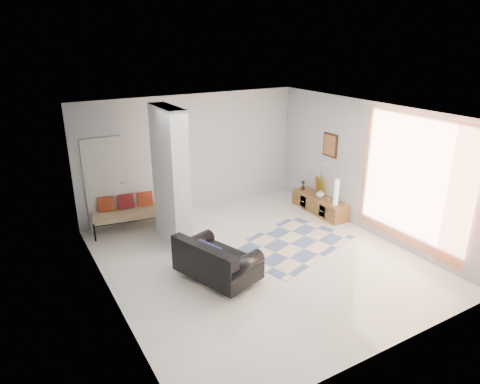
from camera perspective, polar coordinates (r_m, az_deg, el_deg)
floor at (r=8.34m, az=2.55°, el=-8.94°), size 6.00×6.00×0.00m
ceiling at (r=7.39m, az=2.89°, el=10.39°), size 6.00×6.00×0.00m
wall_back at (r=10.28m, az=-6.40°, el=5.10°), size 6.00×0.00×6.00m
wall_front at (r=5.70m, az=19.45°, el=-8.84°), size 6.00×0.00×6.00m
wall_left at (r=6.77m, az=-17.32°, el=-3.88°), size 0.00×6.00×6.00m
wall_right at (r=9.46m, az=16.88°, el=3.01°), size 0.00×6.00×6.00m
partition_column at (r=8.64m, az=-9.26°, el=2.03°), size 0.35×1.20×2.80m
hallway_door at (r=9.74m, az=-17.56°, el=1.06°), size 0.85×0.06×2.04m
curtain at (r=8.69m, az=21.99°, el=1.23°), size 0.00×2.55×2.55m
wall_art at (r=10.21m, az=11.94°, el=6.13°), size 0.04×0.45×0.55m
media_console at (r=10.52m, az=10.56°, el=-1.62°), size 0.45×1.61×0.80m
loveseat at (r=7.53m, az=-3.36°, el=-9.21°), size 1.27×1.65×0.76m
daybed at (r=9.75m, az=-14.04°, el=-2.38°), size 1.92×1.03×0.77m
area_rug at (r=8.94m, az=6.75°, el=-6.90°), size 2.80×2.27×0.01m
cylinder_lamp at (r=9.95m, az=12.74°, el=-0.04°), size 0.11×0.11×0.60m
bronze_figurine at (r=10.82m, az=8.39°, el=0.89°), size 0.13×0.13×0.24m
vase at (r=10.35m, az=10.64°, el=-0.22°), size 0.22×0.22×0.22m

